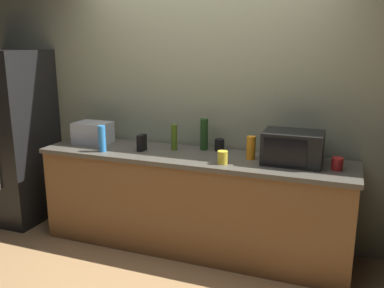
% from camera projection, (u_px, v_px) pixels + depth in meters
% --- Properties ---
extents(ground_plane, '(8.00, 8.00, 0.00)m').
position_uv_depth(ground_plane, '(175.00, 268.00, 3.56)').
color(ground_plane, '#A87F51').
extents(back_wall, '(6.40, 0.10, 2.70)m').
position_uv_depth(back_wall, '(207.00, 99.00, 3.97)').
color(back_wall, gray).
rests_on(back_wall, ground_plane).
extents(counter_run, '(2.84, 0.64, 0.90)m').
position_uv_depth(counter_run, '(192.00, 202.00, 3.81)').
color(counter_run, brown).
rests_on(counter_run, ground_plane).
extents(refrigerator, '(0.72, 0.73, 1.80)m').
position_uv_depth(refrigerator, '(12.00, 137.00, 4.41)').
color(refrigerator, black).
rests_on(refrigerator, ground_plane).
extents(microwave, '(0.48, 0.35, 0.27)m').
position_uv_depth(microwave, '(293.00, 148.00, 3.42)').
color(microwave, black).
rests_on(microwave, counter_run).
extents(toaster_oven, '(0.34, 0.26, 0.21)m').
position_uv_depth(toaster_oven, '(93.00, 133.00, 4.10)').
color(toaster_oven, '#B7BABF').
rests_on(toaster_oven, counter_run).
extents(cordless_phone, '(0.05, 0.11, 0.15)m').
position_uv_depth(cordless_phone, '(142.00, 143.00, 3.83)').
color(cordless_phone, black).
rests_on(cordless_phone, counter_run).
extents(bottle_dish_soap, '(0.08, 0.08, 0.20)m').
position_uv_depth(bottle_dish_soap, '(251.00, 148.00, 3.55)').
color(bottle_dish_soap, orange).
rests_on(bottle_dish_soap, counter_run).
extents(bottle_spray_cleaner, '(0.07, 0.07, 0.24)m').
position_uv_depth(bottle_spray_cleaner, '(102.00, 139.00, 3.79)').
color(bottle_spray_cleaner, '#338CE5').
rests_on(bottle_spray_cleaner, counter_run).
extents(bottle_wine, '(0.07, 0.07, 0.29)m').
position_uv_depth(bottle_wine, '(204.00, 134.00, 3.85)').
color(bottle_wine, '#1E3F19').
rests_on(bottle_wine, counter_run).
extents(bottle_olive_oil, '(0.06, 0.06, 0.24)m').
position_uv_depth(bottle_olive_oil, '(174.00, 137.00, 3.84)').
color(bottle_olive_oil, '#4C6B19').
rests_on(bottle_olive_oil, counter_run).
extents(mug_black, '(0.09, 0.09, 0.11)m').
position_uv_depth(mug_black, '(219.00, 145.00, 3.83)').
color(mug_black, black).
rests_on(mug_black, counter_run).
extents(mug_red, '(0.09, 0.09, 0.10)m').
position_uv_depth(mug_red, '(337.00, 164.00, 3.27)').
color(mug_red, red).
rests_on(mug_red, counter_run).
extents(mug_yellow, '(0.08, 0.08, 0.11)m').
position_uv_depth(mug_yellow, '(223.00, 157.00, 3.43)').
color(mug_yellow, yellow).
rests_on(mug_yellow, counter_run).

